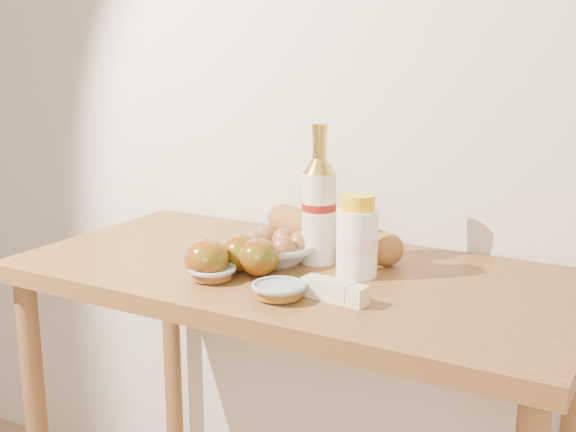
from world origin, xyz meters
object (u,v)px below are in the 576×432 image
(bourbon_bottle, at_px, (319,207))
(egg_bowl, at_px, (275,249))
(baguette, at_px, (330,233))
(cream_bottle, at_px, (357,238))
(table, at_px, (295,322))

(bourbon_bottle, xyz_separation_m, egg_bowl, (-0.09, -0.04, -0.09))
(bourbon_bottle, distance_m, baguette, 0.15)
(cream_bottle, xyz_separation_m, egg_bowl, (-0.20, 0.00, -0.05))
(bourbon_bottle, relative_size, baguette, 0.70)
(cream_bottle, relative_size, baguette, 0.39)
(table, distance_m, cream_bottle, 0.24)
(table, xyz_separation_m, egg_bowl, (-0.06, 0.02, 0.15))
(table, height_order, bourbon_bottle, bourbon_bottle)
(bourbon_bottle, relative_size, egg_bowl, 1.45)
(table, height_order, egg_bowl, egg_bowl)
(table, distance_m, baguette, 0.24)
(table, relative_size, bourbon_bottle, 3.96)
(egg_bowl, xyz_separation_m, baguette, (0.05, 0.16, 0.01))
(bourbon_bottle, bearing_deg, egg_bowl, -132.62)
(baguette, bearing_deg, cream_bottle, -27.81)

